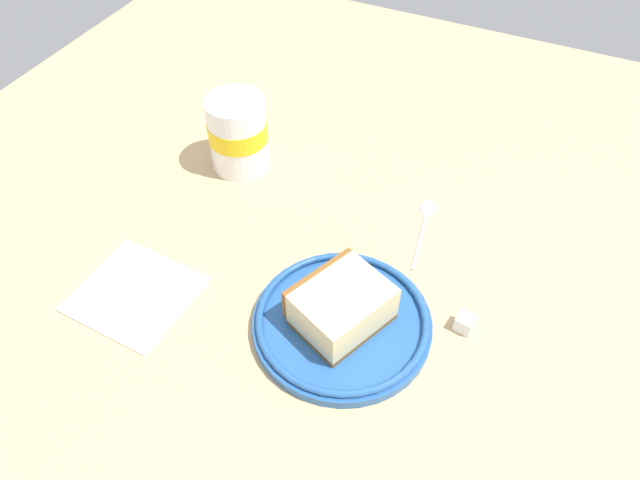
{
  "coord_description": "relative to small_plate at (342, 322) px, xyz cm",
  "views": [
    {
      "loc": [
        -42.12,
        -18.92,
        52.42
      ],
      "look_at": [
        -0.91,
        0.41,
        3.0
      ],
      "focal_mm": 33.5,
      "sensor_mm": 36.0,
      "label": 1
    }
  ],
  "objects": [
    {
      "name": "small_plate",
      "position": [
        0.0,
        0.0,
        0.0
      ],
      "size": [
        18.74,
        18.74,
        1.9
      ],
      "color": "#26599E",
      "rests_on": "ground_plane"
    },
    {
      "name": "teaspoon",
      "position": [
        19.04,
        -2.89,
        -0.58
      ],
      "size": [
        12.08,
        3.01,
        0.8
      ],
      "color": "silver",
      "rests_on": "ground_plane"
    },
    {
      "name": "folded_napkin",
      "position": [
        -5.78,
        22.34,
        -0.63
      ],
      "size": [
        12.12,
        12.78,
        0.6
      ],
      "primitive_type": "cube",
      "rotation": [
        0.0,
        0.0,
        -0.05
      ],
      "color": "white",
      "rests_on": "ground_plane"
    },
    {
      "name": "ground_plane",
      "position": [
        8.7,
        5.8,
        -2.09
      ],
      "size": [
        120.03,
        120.03,
        2.33
      ],
      "primitive_type": "cube",
      "color": "tan"
    },
    {
      "name": "tea_mug",
      "position": [
        18.58,
        23.0,
        4.32
      ],
      "size": [
        9.51,
        7.84,
        10.14
      ],
      "color": "white",
      "rests_on": "ground_plane"
    },
    {
      "name": "sugar_cube",
      "position": [
        5.32,
        -11.63,
        -0.02
      ],
      "size": [
        2.07,
        2.07,
        1.82
      ],
      "primitive_type": "cube",
      "rotation": [
        0.0,
        0.0,
        1.42
      ],
      "color": "white",
      "rests_on": "ground_plane"
    },
    {
      "name": "cake_slice",
      "position": [
        0.1,
        0.24,
        2.56
      ],
      "size": [
        11.39,
        10.62,
        4.62
      ],
      "color": "brown",
      "rests_on": "small_plate"
    }
  ]
}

